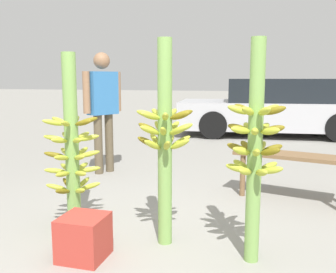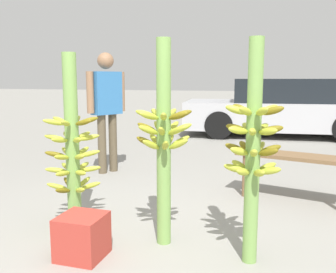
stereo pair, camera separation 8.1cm
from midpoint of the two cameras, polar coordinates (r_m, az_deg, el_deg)
The scene contains 8 objects.
ground_plane at distance 3.03m, azimuth -2.19°, elevation -17.24°, with size 80.00×80.00×0.00m, color gray.
banana_stalk_left at distance 3.38m, azimuth -13.72°, elevation -1.47°, with size 0.48×0.49×1.55m.
banana_stalk_center at distance 2.94m, azimuth 0.13°, elevation -0.46°, with size 0.46×0.47×1.64m.
banana_stalk_right at distance 2.70m, azimuth 13.66°, elevation -1.75°, with size 0.42×0.42×1.61m.
vendor_person at distance 5.33m, azimuth -8.92°, elevation 5.27°, with size 0.38×0.59×1.69m.
market_bench at distance 4.31m, azimuth 19.25°, elevation -3.83°, with size 1.30×0.63×0.52m.
parked_car at distance 9.24m, azimuth 16.93°, elevation 4.14°, with size 4.47×2.27×1.33m.
produce_crate at distance 2.95m, azimuth -12.16°, elevation -14.65°, with size 0.33×0.33×0.33m.
Camera 2 is at (0.94, -2.55, 1.33)m, focal length 40.00 mm.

